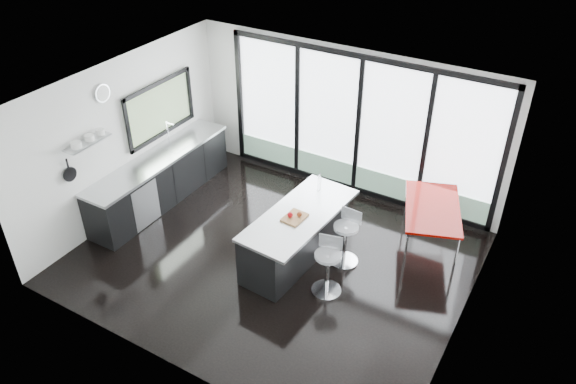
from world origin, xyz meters
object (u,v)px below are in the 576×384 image
Objects in this scene: red_table at (429,227)px; island at (296,234)px; bar_stool_near at (327,273)px; bar_stool_far at (345,244)px.

island is at bearing -142.83° from red_table.
island is 3.07× the size of bar_stool_near.
island is at bearing -155.32° from bar_stool_far.
bar_stool_near reaches higher than bar_stool_far.
bar_stool_near is at bearing -117.81° from red_table.
bar_stool_far is at bearing 81.48° from bar_stool_near.
bar_stool_near is 1.00× the size of bar_stool_far.
island is at bearing 135.98° from bar_stool_near.
bar_stool_far is 0.49× the size of red_table.
island is 2.21m from red_table.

